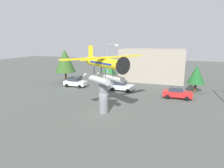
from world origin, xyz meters
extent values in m
plane|color=#515651|center=(0.00, 0.00, 0.00)|extent=(140.00, 140.00, 0.00)
cylinder|color=slate|center=(0.00, 0.00, 1.95)|extent=(1.10, 1.10, 3.91)
cylinder|color=silver|center=(-0.57, -0.82, 4.26)|extent=(4.35, 3.30, 0.70)
cylinder|color=#333338|center=(0.70, -1.09, 5.06)|extent=(0.14, 0.14, 0.90)
cylinder|color=#333338|center=(-1.27, 0.27, 5.06)|extent=(0.14, 0.14, 0.90)
cylinder|color=silver|center=(0.57, 0.82, 4.26)|extent=(4.35, 3.30, 0.70)
cylinder|color=#333338|center=(1.27, -0.27, 5.06)|extent=(0.14, 0.14, 0.90)
cylinder|color=#333338|center=(-0.70, 1.09, 5.06)|extent=(0.14, 0.14, 0.90)
cylinder|color=yellow|center=(0.00, 0.00, 6.06)|extent=(5.73, 4.42, 1.10)
cube|color=#193399|center=(0.16, -0.11, 6.06)|extent=(4.22, 3.40, 0.20)
cone|color=#262628|center=(2.68, -1.84, 6.06)|extent=(1.08, 1.12, 0.88)
cylinder|color=black|center=(3.01, -2.07, 6.06)|extent=(1.05, 1.51, 1.80)
cube|color=yellow|center=(0.33, -0.23, 6.67)|extent=(6.80, 9.19, 0.12)
cube|color=yellow|center=(-2.31, 1.59, 6.16)|extent=(2.16, 2.70, 0.10)
cube|color=yellow|center=(-2.31, 1.59, 7.26)|extent=(0.81, 0.61, 1.30)
cube|color=white|center=(-10.17, 11.00, 0.72)|extent=(4.20, 1.70, 0.80)
cube|color=#2D333D|center=(-10.42, 11.00, 1.44)|extent=(2.00, 1.56, 0.64)
cylinder|color=black|center=(-8.82, 10.10, 0.32)|extent=(0.64, 0.22, 0.64)
cylinder|color=black|center=(-8.82, 11.90, 0.32)|extent=(0.64, 0.22, 0.64)
cylinder|color=black|center=(-11.52, 10.10, 0.32)|extent=(0.64, 0.22, 0.64)
cylinder|color=black|center=(-11.52, 11.90, 0.32)|extent=(0.64, 0.22, 0.64)
cube|color=silver|center=(-1.10, 10.89, 0.72)|extent=(4.20, 1.70, 0.80)
cube|color=#2D333D|center=(-1.35, 10.89, 1.44)|extent=(2.00, 1.56, 0.64)
cylinder|color=black|center=(0.25, 9.99, 0.32)|extent=(0.64, 0.22, 0.64)
cylinder|color=black|center=(0.25, 11.79, 0.32)|extent=(0.64, 0.22, 0.64)
cylinder|color=black|center=(-2.45, 9.99, 0.32)|extent=(0.64, 0.22, 0.64)
cylinder|color=black|center=(-2.45, 11.79, 0.32)|extent=(0.64, 0.22, 0.64)
cube|color=red|center=(8.14, 9.37, 0.72)|extent=(4.20, 1.70, 0.80)
cube|color=#2D333D|center=(7.89, 9.37, 1.44)|extent=(2.00, 1.56, 0.64)
cylinder|color=black|center=(9.49, 8.47, 0.32)|extent=(0.64, 0.22, 0.64)
cylinder|color=black|center=(9.49, 10.27, 0.32)|extent=(0.64, 0.22, 0.64)
cylinder|color=black|center=(6.79, 8.47, 0.32)|extent=(0.64, 0.22, 0.64)
cylinder|color=black|center=(6.79, 10.27, 0.32)|extent=(0.64, 0.22, 0.64)
cylinder|color=gray|center=(-2.23, 7.12, 4.00)|extent=(0.18, 0.18, 8.00)
cylinder|color=gray|center=(-1.43, 7.12, 7.90)|extent=(1.60, 0.12, 0.12)
cube|color=silver|center=(-0.73, 7.12, 7.85)|extent=(0.50, 0.28, 0.20)
cube|color=#9E9384|center=(2.46, 22.00, 3.38)|extent=(13.09, 7.31, 6.76)
cylinder|color=brown|center=(-13.91, 13.64, 1.13)|extent=(0.36, 0.36, 2.27)
cone|color=#335B23|center=(-13.91, 13.64, 4.56)|extent=(4.12, 4.12, 4.58)
cylinder|color=brown|center=(-3.88, 12.17, 1.19)|extent=(0.36, 0.36, 2.38)
cone|color=#287033|center=(-3.88, 12.17, 3.92)|extent=(2.78, 2.78, 3.09)
cylinder|color=brown|center=(10.80, 14.15, 0.77)|extent=(0.36, 0.36, 1.54)
cone|color=#1E6028|center=(10.80, 14.15, 3.07)|extent=(2.76, 2.76, 3.07)
camera|label=1|loc=(8.60, -20.97, 8.53)|focal=31.89mm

